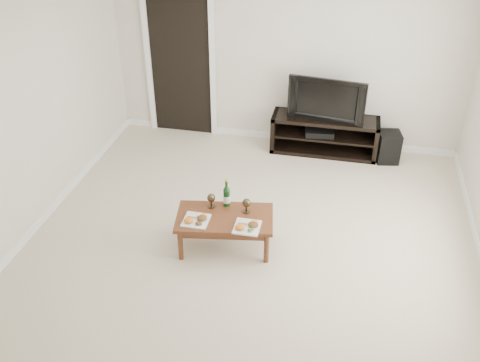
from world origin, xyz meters
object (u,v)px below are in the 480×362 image
at_px(subwoofer, 388,147).
at_px(coffee_table, 225,232).
at_px(television, 328,97).
at_px(media_console, 324,135).

height_order(subwoofer, coffee_table, subwoofer).
relative_size(television, coffee_table, 1.02).
distance_m(media_console, coffee_table, 2.56).
relative_size(media_console, coffee_table, 1.45).
xyz_separation_m(television, subwoofer, (0.90, -0.07, -0.64)).
bearing_deg(media_console, television, 0.00).
bearing_deg(media_console, coffee_table, -110.38).
bearing_deg(media_console, subwoofer, -4.32).
xyz_separation_m(media_console, coffee_table, (-0.89, -2.40, -0.07)).
height_order(media_console, coffee_table, media_console).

